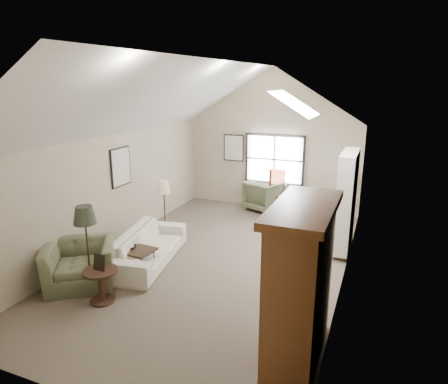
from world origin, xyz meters
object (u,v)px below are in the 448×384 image
at_px(armoire, 300,288).
at_px(side_chair, 276,191).
at_px(armchair_far, 264,195).
at_px(coffee_table, 132,259).
at_px(sofa, 148,247).
at_px(armchair_near, 80,264).
at_px(side_table, 102,286).

distance_m(armoire, side_chair, 6.42).
bearing_deg(armchair_far, side_chair, -157.97).
bearing_deg(coffee_table, side_chair, 70.63).
height_order(sofa, side_chair, side_chair).
distance_m(sofa, armchair_far, 4.41).
distance_m(armoire, sofa, 4.01).
xyz_separation_m(armchair_far, side_chair, (0.35, 0.00, 0.15)).
bearing_deg(armchair_near, side_table, -59.98).
distance_m(sofa, side_chair, 4.52).
relative_size(sofa, side_chair, 1.99).
height_order(sofa, side_table, sofa).
bearing_deg(armchair_far, sofa, 96.18).
height_order(sofa, coffee_table, sofa).
height_order(armoire, armchair_far, armoire).
distance_m(armchair_near, side_table, 0.84).
xyz_separation_m(sofa, coffee_table, (-0.10, -0.45, -0.10)).
bearing_deg(coffee_table, armchair_far, 74.47).
relative_size(armoire, coffee_table, 2.34).
distance_m(armchair_near, armchair_far, 5.79).
xyz_separation_m(coffee_table, side_chair, (1.65, 4.69, 0.34)).
xyz_separation_m(armoire, coffee_table, (-3.58, 1.41, -0.86)).
bearing_deg(side_chair, sofa, -121.79).
relative_size(coffee_table, side_table, 1.61).
xyz_separation_m(armchair_near, side_chair, (2.20, 5.49, 0.19)).
distance_m(armchair_far, coffee_table, 4.87).
bearing_deg(armchair_near, armoire, -43.45).
distance_m(armoire, armchair_near, 4.23).
bearing_deg(armoire, sofa, 151.84).
height_order(armchair_far, side_table, armchair_far).
bearing_deg(armoire, side_table, 175.58).
height_order(armoire, side_table, armoire).
distance_m(sofa, armchair_near, 1.41).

